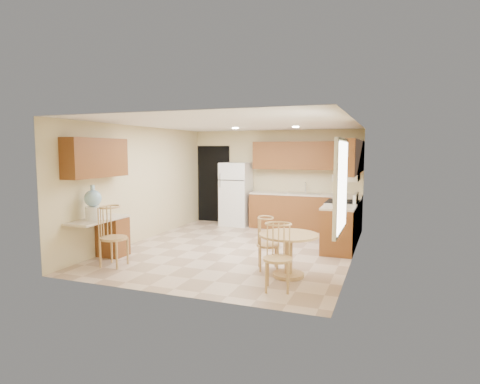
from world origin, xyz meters
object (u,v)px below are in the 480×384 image
at_px(stove, 342,222).
at_px(dining_table, 289,249).
at_px(chair_table_b, 276,252).
at_px(chair_desk, 110,231).
at_px(chair_table_a, 267,239).
at_px(water_crock, 93,204).
at_px(refrigerator, 236,194).

relative_size(stove, dining_table, 1.18).
height_order(chair_table_b, chair_desk, chair_desk).
height_order(chair_table_a, water_crock, water_crock).
xyz_separation_m(stove, dining_table, (-0.52, -2.57, -0.02)).
distance_m(chair_table_a, water_crock, 3.09).
distance_m(chair_desk, water_crock, 0.63).
distance_m(dining_table, chair_table_b, 0.75).
height_order(stove, dining_table, stove).
bearing_deg(chair_table_a, dining_table, 46.52).
bearing_deg(chair_table_b, chair_table_a, -78.04).
bearing_deg(chair_table_b, dining_table, -102.28).
relative_size(refrigerator, stove, 1.52).
height_order(refrigerator, stove, refrigerator).
relative_size(dining_table, chair_desk, 0.90).
xyz_separation_m(stove, chair_table_a, (-0.93, -2.40, 0.07)).
distance_m(refrigerator, chair_table_a, 4.12).
xyz_separation_m(stove, chair_desk, (-3.47, -3.15, 0.16)).
bearing_deg(water_crock, dining_table, 7.20).
distance_m(chair_table_b, water_crock, 3.45).
bearing_deg(stove, water_crock, -142.61).
xyz_separation_m(refrigerator, stove, (2.88, -1.22, -0.36)).
relative_size(dining_table, chair_table_a, 1.06).
bearing_deg(stove, chair_table_b, -99.01).
distance_m(stove, water_crock, 4.97).
bearing_deg(stove, chair_table_a, -111.21).
bearing_deg(chair_desk, stove, 128.63).
bearing_deg(chair_table_a, chair_table_b, 2.92).
bearing_deg(chair_table_a, chair_desk, -95.04).
height_order(chair_table_a, chair_desk, chair_desk).
xyz_separation_m(refrigerator, chair_table_b, (2.35, -4.53, -0.25)).
bearing_deg(chair_table_b, stove, -111.29).
relative_size(refrigerator, chair_desk, 1.62).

